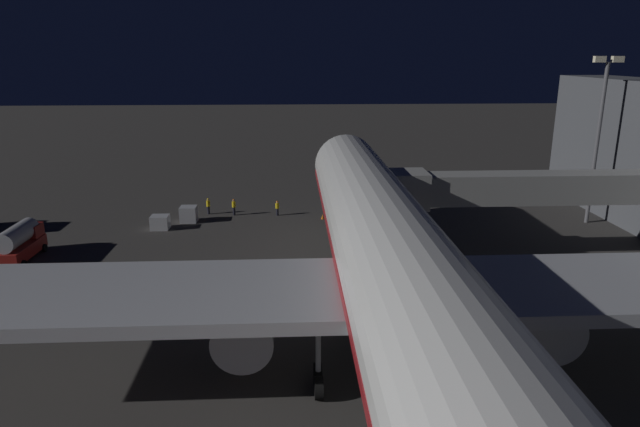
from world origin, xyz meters
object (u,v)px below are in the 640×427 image
object	(u,v)px
apron_floodlight_mast	(599,129)
fuel_tanker	(20,241)
ground_crew_near_nose_gear	(234,206)
traffic_cone_nose_port	(363,216)
jet_bridge	(519,188)
traffic_cone_nose_starboard	(323,217)
ground_crew_marshaller_fwd	(208,205)
ground_crew_by_belt_loader	(277,207)
baggage_container_mid_row	(160,222)
airliner_at_gate	(394,266)
baggage_container_near_belt	(189,214)

from	to	relation	value
apron_floodlight_mast	fuel_tanker	distance (m)	55.53
ground_crew_near_nose_gear	traffic_cone_nose_port	xyz separation A→B (m)	(-14.05, 1.97, -0.74)
jet_bridge	apron_floodlight_mast	size ratio (longest dim) A/B	1.52
apron_floodlight_mast	traffic_cone_nose_port	xyz separation A→B (m)	(23.30, -2.64, -9.59)
jet_bridge	ground_crew_near_nose_gear	bearing A→B (deg)	-30.10
fuel_tanker	ground_crew_near_nose_gear	size ratio (longest dim) A/B	3.16
traffic_cone_nose_port	traffic_cone_nose_starboard	xyz separation A→B (m)	(4.40, 0.00, 0.00)
fuel_tanker	ground_crew_near_nose_gear	world-z (taller)	fuel_tanker
fuel_tanker	traffic_cone_nose_port	world-z (taller)	fuel_tanker
fuel_tanker	ground_crew_marshaller_fwd	xyz separation A→B (m)	(-14.09, -13.39, -0.64)
ground_crew_marshaller_fwd	traffic_cone_nose_starboard	distance (m)	12.80
ground_crew_marshaller_fwd	traffic_cone_nose_port	world-z (taller)	ground_crew_marshaller_fwd
apron_floodlight_mast	ground_crew_by_belt_loader	world-z (taller)	apron_floodlight_mast
baggage_container_mid_row	fuel_tanker	bearing A→B (deg)	39.14
ground_crew_near_nose_gear	fuel_tanker	bearing A→B (deg)	37.04
ground_crew_near_nose_gear	apron_floodlight_mast	bearing A→B (deg)	172.96
ground_crew_by_belt_loader	traffic_cone_nose_port	world-z (taller)	ground_crew_by_belt_loader
airliner_at_gate	ground_crew_near_nose_gear	world-z (taller)	airliner_at_gate
baggage_container_near_belt	ground_crew_marshaller_fwd	distance (m)	3.31
baggage_container_near_belt	ground_crew_near_nose_gear	xyz separation A→B (m)	(-4.53, -2.26, 0.18)
jet_bridge	baggage_container_near_belt	distance (m)	32.89
apron_floodlight_mast	traffic_cone_nose_starboard	world-z (taller)	apron_floodlight_mast
ground_crew_near_nose_gear	ground_crew_marshaller_fwd	xyz separation A→B (m)	(2.87, -0.59, -0.01)
ground_crew_marshaller_fwd	traffic_cone_nose_port	distance (m)	17.13
baggage_container_mid_row	traffic_cone_nose_port	bearing A→B (deg)	-172.69
apron_floodlight_mast	traffic_cone_nose_starboard	xyz separation A→B (m)	(27.70, -2.64, -9.59)
airliner_at_gate	traffic_cone_nose_starboard	distance (m)	30.16
baggage_container_mid_row	ground_crew_marshaller_fwd	bearing A→B (deg)	-127.95
fuel_tanker	traffic_cone_nose_starboard	world-z (taller)	fuel_tanker
baggage_container_mid_row	ground_crew_marshaller_fwd	xyz separation A→B (m)	(-4.11, -5.27, 0.30)
baggage_container_near_belt	baggage_container_mid_row	xyz separation A→B (m)	(2.45, 2.41, -0.13)
jet_bridge	traffic_cone_nose_port	distance (m)	18.10
jet_bridge	ground_crew_by_belt_loader	world-z (taller)	jet_bridge
fuel_tanker	baggage_container_mid_row	xyz separation A→B (m)	(-9.98, -8.12, -0.94)
airliner_at_gate	baggage_container_mid_row	xyz separation A→B (m)	(18.83, -26.81, -5.40)
traffic_cone_nose_port	ground_crew_by_belt_loader	bearing A→B (deg)	-10.09
ground_crew_near_nose_gear	traffic_cone_nose_port	bearing A→B (deg)	172.00
airliner_at_gate	ground_crew_by_belt_loader	xyz separation A→B (m)	(7.09, -31.16, -5.18)
baggage_container_mid_row	traffic_cone_nose_starboard	bearing A→B (deg)	-170.79
traffic_cone_nose_starboard	traffic_cone_nose_port	bearing A→B (deg)	180.00
apron_floodlight_mast	traffic_cone_nose_starboard	distance (m)	29.43
apron_floodlight_mast	ground_crew_near_nose_gear	distance (m)	38.66
ground_crew_by_belt_loader	ground_crew_marshaller_fwd	world-z (taller)	ground_crew_marshaller_fwd
ground_crew_near_nose_gear	baggage_container_mid_row	bearing A→B (deg)	33.82
apron_floodlight_mast	fuel_tanker	size ratio (longest dim) A/B	2.91
baggage_container_near_belt	traffic_cone_nose_port	size ratio (longest dim) A/B	3.09
ground_crew_by_belt_loader	baggage_container_mid_row	bearing A→B (deg)	20.35
baggage_container_mid_row	ground_crew_by_belt_loader	world-z (taller)	ground_crew_by_belt_loader
ground_crew_by_belt_loader	traffic_cone_nose_starboard	distance (m)	5.21
jet_bridge	traffic_cone_nose_starboard	world-z (taller)	jet_bridge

